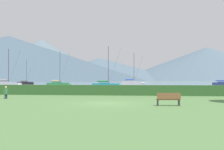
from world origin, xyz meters
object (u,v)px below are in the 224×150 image
object	(u,v)px
sailboat_slip_2	(25,83)
sailboat_slip_6	(224,84)
sailboat_slip_0	(133,83)
sailboat_slip_8	(7,84)
sailboat_slip_1	(58,84)
park_bench_near_path	(169,98)
person_seated_viewer	(6,92)
sailboat_slip_5	(107,85)

from	to	relation	value
sailboat_slip_2	sailboat_slip_6	xyz separation A→B (m)	(68.82, -13.53, 0.04)
sailboat_slip_0	sailboat_slip_8	bearing A→B (deg)	-119.57
sailboat_slip_0	sailboat_slip_2	xyz separation A→B (m)	(-40.73, -0.59, -0.15)
sailboat_slip_1	park_bench_near_path	bearing A→B (deg)	-61.56
sailboat_slip_8	person_seated_viewer	distance (m)	42.05
sailboat_slip_6	park_bench_near_path	xyz separation A→B (m)	(-22.00, -64.51, -0.08)
sailboat_slip_1	sailboat_slip_8	distance (m)	15.31
person_seated_viewer	sailboat_slip_0	bearing A→B (deg)	98.23
sailboat_slip_5	sailboat_slip_1	bearing A→B (deg)	145.94
sailboat_slip_2	person_seated_viewer	distance (m)	79.33
sailboat_slip_5	park_bench_near_path	xyz separation A→B (m)	(10.50, -41.98, -0.07)
sailboat_slip_0	person_seated_viewer	bearing A→B (deg)	-88.06
sailboat_slip_1	sailboat_slip_2	xyz separation A→B (m)	(-20.62, 23.32, -0.03)
park_bench_near_path	person_seated_viewer	size ratio (longest dim) A/B	1.39
sailboat_slip_2	sailboat_slip_1	bearing A→B (deg)	-38.88
sailboat_slip_6	park_bench_near_path	world-z (taller)	sailboat_slip_6
sailboat_slip_0	sailboat_slip_8	distance (m)	46.53
sailboat_slip_0	sailboat_slip_8	size ratio (longest dim) A/B	1.24
sailboat_slip_5	sailboat_slip_8	distance (m)	24.66
sailboat_slip_1	sailboat_slip_8	bearing A→B (deg)	-122.95
sailboat_slip_2	sailboat_slip_0	bearing A→B (deg)	10.47
sailboat_slip_0	sailboat_slip_8	world-z (taller)	sailboat_slip_0
sailboat_slip_5	person_seated_viewer	bearing A→B (deg)	-92.46
sailboat_slip_6	person_seated_viewer	distance (m)	70.05
sailboat_slip_0	sailboat_slip_8	xyz separation A→B (m)	(-29.07, -36.33, -0.05)
sailboat_slip_2	sailboat_slip_5	distance (m)	51.18
park_bench_near_path	person_seated_viewer	distance (m)	16.19
sailboat_slip_1	sailboat_slip_2	distance (m)	31.13
sailboat_slip_1	person_seated_viewer	size ratio (longest dim) A/B	8.07
sailboat_slip_2	sailboat_slip_8	world-z (taller)	sailboat_slip_8
sailboat_slip_0	person_seated_viewer	world-z (taller)	sailboat_slip_0
park_bench_near_path	person_seated_viewer	bearing A→B (deg)	155.19
sailboat_slip_2	park_bench_near_path	distance (m)	91.01
sailboat_slip_1	park_bench_near_path	distance (m)	60.67
sailboat_slip_1	sailboat_slip_0	bearing A→B (deg)	52.79
sailboat_slip_1	park_bench_near_path	world-z (taller)	sailboat_slip_1
sailboat_slip_8	person_seated_viewer	bearing A→B (deg)	-52.39
sailboat_slip_2	sailboat_slip_6	world-z (taller)	sailboat_slip_6
sailboat_slip_0	sailboat_slip_5	world-z (taller)	sailboat_slip_0
sailboat_slip_0	person_seated_viewer	xyz separation A→B (m)	(-9.23, -73.40, -0.04)
sailboat_slip_1	sailboat_slip_6	xyz separation A→B (m)	(48.20, 9.79, 0.01)
person_seated_viewer	sailboat_slip_8	bearing A→B (deg)	133.55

